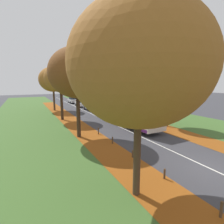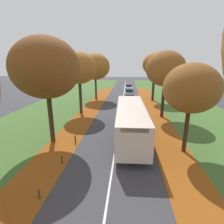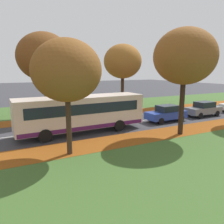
{
  "view_description": "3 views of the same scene",
  "coord_description": "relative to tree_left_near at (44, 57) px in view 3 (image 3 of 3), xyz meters",
  "views": [
    {
      "loc": [
        -10.38,
        -6.42,
        5.5
      ],
      "look_at": [
        -0.48,
        13.16,
        1.74
      ],
      "focal_mm": 28.0,
      "sensor_mm": 36.0,
      "label": 1
    },
    {
      "loc": [
        0.91,
        -3.37,
        6.87
      ],
      "look_at": [
        -0.66,
        13.73,
        1.92
      ],
      "focal_mm": 28.0,
      "sensor_mm": 36.0,
      "label": 2
    },
    {
      "loc": [
        17.92,
        6.18,
        5.05
      ],
      "look_at": [
        0.1,
        15.25,
        1.21
      ],
      "focal_mm": 35.0,
      "sensor_mm": 36.0,
      "label": 3
    }
  ],
  "objects": [
    {
      "name": "grass_verge_left",
      "position": [
        -3.55,
        9.61,
        -6.38
      ],
      "size": [
        12.0,
        90.0,
        0.01
      ],
      "primitive_type": "cube",
      "color": "#3D6028",
      "rests_on": "ground"
    },
    {
      "name": "leaf_litter_left",
      "position": [
        1.05,
        3.61,
        -6.37
      ],
      "size": [
        2.8,
        60.0,
        0.0
      ],
      "primitive_type": "cube",
      "color": "#8C4714",
      "rests_on": "grass_verge_left"
    },
    {
      "name": "leaf_litter_right",
      "position": [
        10.25,
        3.61,
        -6.37
      ],
      "size": [
        2.8,
        60.0,
        0.0
      ],
      "primitive_type": "cube",
      "color": "#8C4714",
      "rests_on": "grass_verge_right"
    },
    {
      "name": "road_centre_line",
      "position": [
        5.65,
        9.61,
        -6.38
      ],
      "size": [
        0.12,
        80.0,
        0.01
      ],
      "primitive_type": "cube",
      "color": "silver",
      "rests_on": "ground"
    },
    {
      "name": "tree_left_near",
      "position": [
        0.0,
        0.0,
        0.0
      ],
      "size": [
        5.46,
        5.46,
        8.86
      ],
      "color": "#382619",
      "rests_on": "ground"
    },
    {
      "name": "tree_left_mid",
      "position": [
        0.14,
        9.16,
        -0.31
      ],
      "size": [
        4.56,
        4.56,
        8.15
      ],
      "color": "#382619",
      "rests_on": "ground"
    },
    {
      "name": "tree_left_far",
      "position": [
        0.51,
        18.75,
        -0.37
      ],
      "size": [
        5.28,
        5.28,
        8.4
      ],
      "color": "#422D1E",
      "rests_on": "ground"
    },
    {
      "name": "tree_right_near",
      "position": [
        11.1,
        -0.77,
        -1.37
      ],
      "size": [
        4.02,
        4.02,
        6.84
      ],
      "color": "#382619",
      "rests_on": "ground"
    },
    {
      "name": "tree_right_mid",
      "position": [
        11.0,
        8.33,
        -0.34
      ],
      "size": [
        4.71,
        4.71,
        8.19
      ],
      "color": "black",
      "rests_on": "ground"
    },
    {
      "name": "bollard_fourth",
      "position": [
        2.11,
        -3.38,
        -6.06
      ],
      "size": [
        0.12,
        0.12,
        0.65
      ],
      "primitive_type": "cylinder",
      "color": "#4C3823",
      "rests_on": "ground"
    },
    {
      "name": "bollard_fifth",
      "position": [
        2.08,
        -0.12,
        -6.02
      ],
      "size": [
        0.12,
        0.12,
        0.73
      ],
      "primitive_type": "cylinder",
      "color": "#4C3823",
      "rests_on": "ground"
    },
    {
      "name": "bus",
      "position": [
        6.89,
        1.48,
        -4.68
      ],
      "size": [
        2.87,
        10.47,
        2.98
      ],
      "color": "beige",
      "rests_on": "ground"
    },
    {
      "name": "car_blue_lead",
      "position": [
        7.01,
        10.31,
        -5.57
      ],
      "size": [
        1.86,
        4.24,
        1.62
      ],
      "color": "#233D9E",
      "rests_on": "ground"
    },
    {
      "name": "car_grey_following",
      "position": [
        6.88,
        15.73,
        -5.57
      ],
      "size": [
        1.79,
        4.2,
        1.62
      ],
      "color": "slate",
      "rests_on": "ground"
    }
  ]
}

